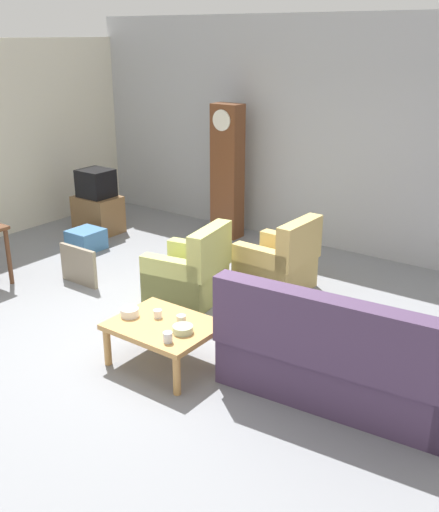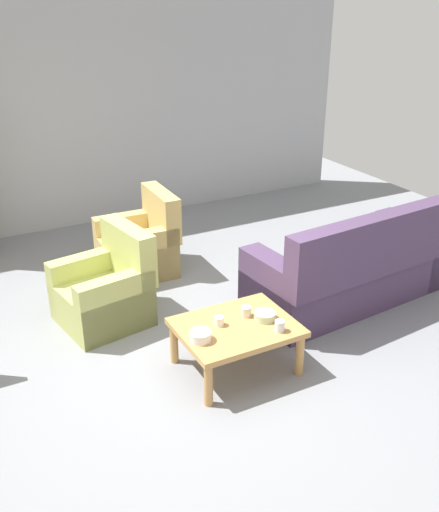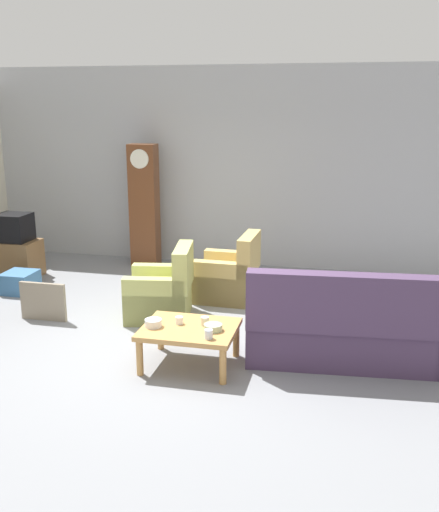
{
  "view_description": "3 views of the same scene",
  "coord_description": "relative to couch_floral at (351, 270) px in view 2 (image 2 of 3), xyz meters",
  "views": [
    {
      "loc": [
        3.7,
        -4.06,
        2.94
      ],
      "look_at": [
        0.26,
        0.65,
        0.75
      ],
      "focal_mm": 41.78,
      "sensor_mm": 36.0,
      "label": 1
    },
    {
      "loc": [
        -1.66,
        -3.93,
        2.93
      ],
      "look_at": [
        0.51,
        0.18,
        0.79
      ],
      "focal_mm": 40.59,
      "sensor_mm": 36.0,
      "label": 2
    },
    {
      "loc": [
        1.91,
        -5.67,
        2.65
      ],
      "look_at": [
        0.51,
        0.37,
        0.98
      ],
      "focal_mm": 40.59,
      "sensor_mm": 36.0,
      "label": 3
    }
  ],
  "objects": [
    {
      "name": "bowl_shallow_green",
      "position": [
        -1.34,
        -0.5,
        0.1
      ],
      "size": [
        0.19,
        0.19,
        0.06
      ],
      "primitive_type": "cylinder",
      "color": "#B2C69E",
      "rests_on": "coffee_table_wood"
    },
    {
      "name": "cup_cream_tall",
      "position": [
        -1.45,
        -0.38,
        0.11
      ],
      "size": [
        0.09,
        0.09,
        0.09
      ],
      "primitive_type": "cylinder",
      "color": "beige",
      "rests_on": "coffee_table_wood"
    },
    {
      "name": "couch_floral",
      "position": [
        0.0,
        0.0,
        0.0
      ],
      "size": [
        2.17,
        1.06,
        1.04
      ],
      "color": "#4C3856",
      "rests_on": "ground_plane"
    },
    {
      "name": "armchair_olive_far",
      "position": [
        -1.63,
        1.67,
        -0.05
      ],
      "size": [
        0.81,
        0.78,
        0.92
      ],
      "color": "tan",
      "rests_on": "ground_plane"
    },
    {
      "name": "bowl_white_stacked",
      "position": [
        -1.96,
        -0.54,
        0.11
      ],
      "size": [
        0.17,
        0.17,
        0.08
      ],
      "primitive_type": "cylinder",
      "color": "white",
      "rests_on": "coffee_table_wood"
    },
    {
      "name": "ground_plane",
      "position": [
        -1.97,
        -0.09,
        -0.36
      ],
      "size": [
        10.4,
        10.4,
        0.0
      ],
      "primitive_type": "plane",
      "color": "gray"
    },
    {
      "name": "cup_white_porcelain",
      "position": [
        -1.72,
        -0.4,
        0.11
      ],
      "size": [
        0.08,
        0.08,
        0.08
      ],
      "primitive_type": "cylinder",
      "color": "white",
      "rests_on": "coffee_table_wood"
    },
    {
      "name": "garage_door_wall",
      "position": [
        -1.97,
        3.51,
        1.24
      ],
      "size": [
        8.4,
        0.16,
        3.2
      ],
      "primitive_type": "cube",
      "color": "#ADAFB5",
      "rests_on": "ground_plane"
    },
    {
      "name": "cup_blue_rimmed",
      "position": [
        -1.33,
        -0.71,
        0.11
      ],
      "size": [
        0.08,
        0.08,
        0.09
      ],
      "primitive_type": "cylinder",
      "color": "silver",
      "rests_on": "coffee_table_wood"
    },
    {
      "name": "coffee_table_wood",
      "position": [
        -1.59,
        -0.47,
        0.01
      ],
      "size": [
        0.96,
        0.76,
        0.42
      ],
      "color": "tan",
      "rests_on": "ground_plane"
    },
    {
      "name": "armchair_olive_near",
      "position": [
        -2.31,
        0.8,
        -0.05
      ],
      "size": [
        0.91,
        0.88,
        0.92
      ],
      "color": "#B7BC66",
      "rests_on": "ground_plane"
    }
  ]
}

